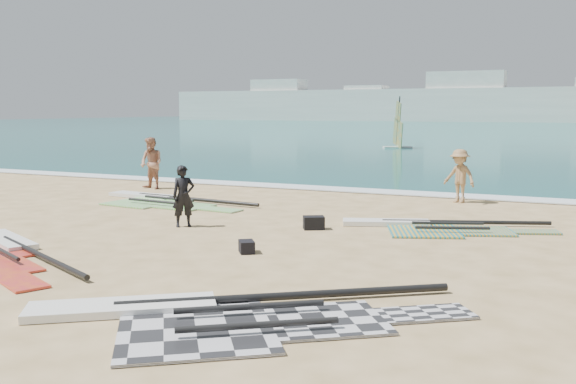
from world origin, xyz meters
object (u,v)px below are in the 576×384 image
at_px(rig_green, 159,200).
at_px(rig_grey, 214,314).
at_px(rig_orange, 429,227).
at_px(rig_red, 0,252).
at_px(gear_bag_near, 314,223).
at_px(beachgoer_left, 151,163).
at_px(gear_bag_far, 247,247).
at_px(person_wetsuit, 183,196).
at_px(beachgoer_mid, 459,176).

bearing_deg(rig_green, rig_grey, -44.41).
xyz_separation_m(rig_grey, rig_orange, (1.29, 8.27, -0.00)).
distance_m(rig_red, gear_bag_near, 7.20).
distance_m(gear_bag_near, beachgoer_left, 10.10).
xyz_separation_m(gear_bag_far, person_wetsuit, (-2.90, 1.99, 0.66)).
distance_m(rig_green, rig_orange, 9.08).
xyz_separation_m(gear_bag_far, beachgoer_left, (-8.44, 8.10, 0.85)).
bearing_deg(rig_orange, gear_bag_far, -144.33).
bearing_deg(rig_orange, person_wetsuit, -178.63).
xyz_separation_m(rig_green, beachgoer_left, (-2.31, 2.72, 0.93)).
height_order(rig_grey, rig_green, rig_grey).
distance_m(rig_orange, gear_bag_near, 2.92).
height_order(rig_red, person_wetsuit, person_wetsuit).
bearing_deg(gear_bag_near, rig_grey, -79.23).
relative_size(rig_red, gear_bag_far, 12.26).
bearing_deg(rig_grey, rig_red, 129.42).
bearing_deg(person_wetsuit, gear_bag_near, -26.66).
bearing_deg(person_wetsuit, rig_green, 88.41).
height_order(person_wetsuit, beachgoer_left, beachgoer_left).
bearing_deg(gear_bag_far, rig_orange, 56.38).
height_order(rig_green, gear_bag_near, gear_bag_near).
distance_m(rig_red, beachgoer_left, 11.15).
distance_m(rig_orange, beachgoer_mid, 5.01).
relative_size(person_wetsuit, beachgoer_left, 0.81).
bearing_deg(rig_red, rig_green, 126.39).
relative_size(gear_bag_near, gear_bag_far, 1.21).
height_order(rig_grey, beachgoer_left, beachgoer_left).
bearing_deg(rig_red, gear_bag_far, 51.56).
bearing_deg(rig_red, beachgoer_mid, 82.53).
bearing_deg(rig_red, rig_grey, 9.90).
bearing_deg(gear_bag_near, person_wetsuit, -161.44).
height_order(rig_green, person_wetsuit, person_wetsuit).
bearing_deg(rig_red, rig_orange, 66.51).
xyz_separation_m(rig_orange, rig_red, (-7.43, -6.64, 0.00)).
distance_m(rig_orange, beachgoer_left, 11.97).
bearing_deg(person_wetsuit, rig_red, -156.23).
distance_m(rig_orange, person_wetsuit, 6.29).
xyz_separation_m(rig_red, beachgoer_left, (-3.89, 10.40, 0.93)).
bearing_deg(rig_green, beachgoer_mid, 29.63).
bearing_deg(rig_grey, beachgoer_left, 94.10).
relative_size(rig_grey, rig_red, 1.20).
bearing_deg(beachgoer_left, rig_green, -38.42).
height_order(rig_green, gear_bag_far, gear_bag_far).
bearing_deg(rig_red, beachgoer_left, 135.27).
height_order(rig_grey, person_wetsuit, person_wetsuit).
height_order(rig_orange, beachgoer_mid, beachgoer_mid).
relative_size(rig_green, gear_bag_far, 14.11).
distance_m(rig_grey, rig_red, 6.35).
xyz_separation_m(gear_bag_near, gear_bag_far, (-0.26, -3.05, -0.04)).
distance_m(gear_bag_far, person_wetsuit, 3.58).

